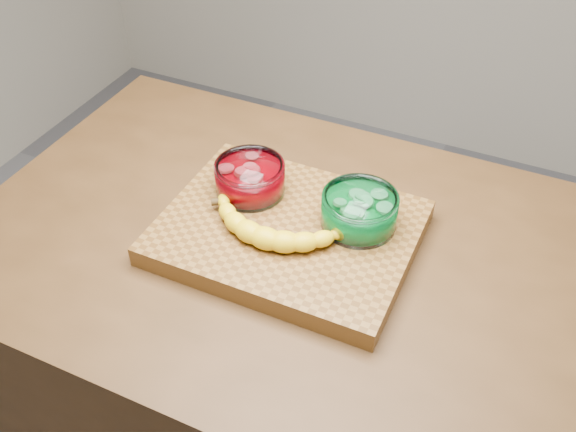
% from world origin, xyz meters
% --- Properties ---
extents(counter, '(1.20, 0.80, 0.90)m').
position_xyz_m(counter, '(0.00, 0.00, 0.45)').
color(counter, '#462C15').
rests_on(counter, ground).
extents(cutting_board, '(0.45, 0.35, 0.04)m').
position_xyz_m(cutting_board, '(0.00, 0.00, 0.92)').
color(cutting_board, brown).
rests_on(cutting_board, counter).
extents(bowl_red, '(0.13, 0.13, 0.06)m').
position_xyz_m(bowl_red, '(-0.11, 0.06, 0.97)').
color(bowl_red, white).
rests_on(bowl_red, cutting_board).
extents(bowl_green, '(0.14, 0.14, 0.06)m').
position_xyz_m(bowl_green, '(0.11, 0.05, 0.97)').
color(bowl_green, white).
rests_on(bowl_green, cutting_board).
extents(banana, '(0.29, 0.13, 0.04)m').
position_xyz_m(banana, '(-0.01, -0.03, 0.96)').
color(banana, yellow).
rests_on(banana, cutting_board).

